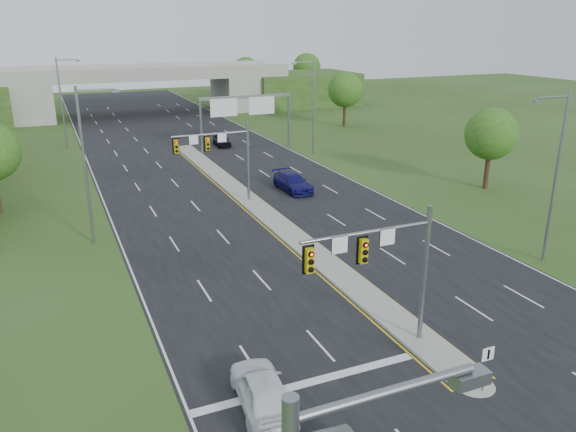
% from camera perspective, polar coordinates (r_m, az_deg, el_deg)
% --- Properties ---
extents(ground, '(240.00, 240.00, 0.00)m').
position_cam_1_polar(ground, '(29.12, 13.14, -12.19)').
color(ground, '#2F4217').
rests_on(ground, ground).
extents(road, '(24.00, 160.00, 0.02)m').
position_cam_1_polar(road, '(58.73, -7.27, 4.20)').
color(road, black).
rests_on(road, ground).
extents(median, '(2.00, 54.00, 0.16)m').
position_cam_1_polar(median, '(47.74, -3.18, 0.97)').
color(median, gray).
rests_on(median, road).
extents(median_nose, '(2.00, 2.00, 0.16)m').
position_cam_1_polar(median_nose, '(26.53, 18.40, -15.85)').
color(median_nose, gray).
rests_on(median_nose, road).
extents(lane_markings, '(23.72, 160.00, 0.01)m').
position_cam_1_polar(lane_markings, '(52.94, -6.02, 2.62)').
color(lane_markings, gold).
rests_on(lane_markings, road).
extents(signal_mast_near, '(6.62, 0.60, 7.00)m').
position_cam_1_polar(signal_mast_near, '(25.73, 9.92, -4.44)').
color(signal_mast_near, slate).
rests_on(signal_mast_near, ground).
extents(signal_mast_far, '(6.62, 0.60, 7.00)m').
position_cam_1_polar(signal_mast_far, '(47.61, -6.67, 6.59)').
color(signal_mast_far, slate).
rests_on(signal_mast_far, ground).
extents(keep_right_sign, '(0.60, 0.13, 2.20)m').
position_cam_1_polar(keep_right_sign, '(25.46, 19.53, -13.78)').
color(keep_right_sign, slate).
rests_on(keep_right_sign, ground).
extents(sign_gantry, '(11.58, 0.44, 6.67)m').
position_cam_1_polar(sign_gantry, '(68.97, -4.41, 10.92)').
color(sign_gantry, slate).
rests_on(sign_gantry, ground).
extents(overpass, '(80.00, 14.00, 8.10)m').
position_cam_1_polar(overpass, '(101.50, -14.74, 11.99)').
color(overpass, gray).
rests_on(overpass, ground).
extents(lightpole_l_mid, '(2.85, 0.25, 11.00)m').
position_cam_1_polar(lightpole_l_mid, '(40.68, -19.73, 5.47)').
color(lightpole_l_mid, slate).
rests_on(lightpole_l_mid, ground).
extents(lightpole_l_far, '(2.85, 0.25, 11.00)m').
position_cam_1_polar(lightpole_l_far, '(75.21, -21.91, 10.98)').
color(lightpole_l_far, slate).
rests_on(lightpole_l_far, ground).
extents(lightpole_r_near, '(2.85, 0.25, 11.00)m').
position_cam_1_polar(lightpole_r_near, '(38.94, 25.46, 4.17)').
color(lightpole_r_near, slate).
rests_on(lightpole_r_near, ground).
extents(lightpole_r_far, '(2.85, 0.25, 11.00)m').
position_cam_1_polar(lightpole_r_far, '(66.84, 2.46, 11.45)').
color(lightpole_r_far, slate).
rests_on(lightpole_r_far, ground).
extents(tree_r_near, '(4.80, 4.80, 7.60)m').
position_cam_1_polar(tree_r_near, '(55.46, 19.93, 7.83)').
color(tree_r_near, '#382316').
rests_on(tree_r_near, ground).
extents(tree_r_mid, '(5.20, 5.20, 8.12)m').
position_cam_1_polar(tree_r_mid, '(85.95, 5.83, 12.65)').
color(tree_r_mid, '#382316').
rests_on(tree_r_mid, ground).
extents(tree_back_c, '(5.60, 5.60, 8.32)m').
position_cam_1_polar(tree_back_c, '(120.71, -4.31, 14.49)').
color(tree_back_c, '#382316').
rests_on(tree_back_c, ground).
extents(tree_back_d, '(6.00, 6.00, 8.85)m').
position_cam_1_polar(tree_back_d, '(125.97, 1.92, 14.86)').
color(tree_back_d, '#382316').
rests_on(tree_back_d, ground).
extents(car_white, '(2.41, 4.98, 1.64)m').
position_cam_1_polar(car_white, '(23.69, -2.61, -17.23)').
color(car_white, white).
rests_on(car_white, road).
extents(car_far_b, '(2.43, 5.52, 1.58)m').
position_cam_1_polar(car_far_b, '(52.36, 0.49, 3.44)').
color(car_far_b, '#100E55').
rests_on(car_far_b, road).
extents(car_far_c, '(1.95, 4.34, 1.45)m').
position_cam_1_polar(car_far_c, '(72.62, -6.76, 7.65)').
color(car_far_c, black).
rests_on(car_far_c, road).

